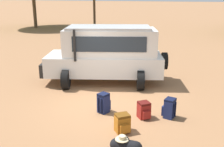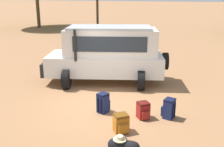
{
  "view_description": "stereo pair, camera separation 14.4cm",
  "coord_description": "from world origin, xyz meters",
  "px_view_note": "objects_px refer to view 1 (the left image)",
  "views": [
    {
      "loc": [
        3.53,
        -7.68,
        3.69
      ],
      "look_at": [
        0.03,
        0.58,
        1.0
      ],
      "focal_mm": 42.0,
      "sensor_mm": 36.0,
      "label": 1
    },
    {
      "loc": [
        3.66,
        -7.62,
        3.69
      ],
      "look_at": [
        0.03,
        0.58,
        1.0
      ],
      "focal_mm": 42.0,
      "sensor_mm": 36.0,
      "label": 2
    }
  ],
  "objects_px": {
    "safari_vehicle": "(107,53)",
    "backpack_cluster_center": "(169,108)",
    "backpack_beside_front_wheel": "(122,123)",
    "backpack_near_rear_wheel": "(144,110)",
    "backpack_outermost": "(104,103)",
    "duffel_bag_low_black_case": "(126,146)"
  },
  "relations": [
    {
      "from": "backpack_cluster_center",
      "to": "duffel_bag_low_black_case",
      "type": "distance_m",
      "value": 2.4
    },
    {
      "from": "backpack_cluster_center",
      "to": "duffel_bag_low_black_case",
      "type": "relative_size",
      "value": 0.78
    },
    {
      "from": "safari_vehicle",
      "to": "backpack_cluster_center",
      "type": "distance_m",
      "value": 4.2
    },
    {
      "from": "backpack_cluster_center",
      "to": "backpack_near_rear_wheel",
      "type": "xyz_separation_m",
      "value": [
        -0.72,
        -0.34,
        -0.05
      ]
    },
    {
      "from": "backpack_beside_front_wheel",
      "to": "backpack_near_rear_wheel",
      "type": "relative_size",
      "value": 1.01
    },
    {
      "from": "duffel_bag_low_black_case",
      "to": "safari_vehicle",
      "type": "bearing_deg",
      "value": 118.81
    },
    {
      "from": "backpack_beside_front_wheel",
      "to": "backpack_outermost",
      "type": "xyz_separation_m",
      "value": [
        -1.02,
        0.96,
        0.06
      ]
    },
    {
      "from": "backpack_outermost",
      "to": "duffel_bag_low_black_case",
      "type": "relative_size",
      "value": 0.81
    },
    {
      "from": "backpack_beside_front_wheel",
      "to": "backpack_near_rear_wheel",
      "type": "distance_m",
      "value": 1.12
    },
    {
      "from": "safari_vehicle",
      "to": "backpack_beside_front_wheel",
      "type": "distance_m",
      "value": 4.6
    },
    {
      "from": "safari_vehicle",
      "to": "duffel_bag_low_black_case",
      "type": "relative_size",
      "value": 6.71
    },
    {
      "from": "backpack_cluster_center",
      "to": "backpack_near_rear_wheel",
      "type": "distance_m",
      "value": 0.8
    },
    {
      "from": "backpack_near_rear_wheel",
      "to": "backpack_beside_front_wheel",
      "type": "bearing_deg",
      "value": -106.02
    },
    {
      "from": "backpack_outermost",
      "to": "duffel_bag_low_black_case",
      "type": "xyz_separation_m",
      "value": [
        1.45,
        -1.87,
        -0.15
      ]
    },
    {
      "from": "backpack_beside_front_wheel",
      "to": "backpack_cluster_center",
      "type": "height_order",
      "value": "backpack_cluster_center"
    },
    {
      "from": "duffel_bag_low_black_case",
      "to": "backpack_near_rear_wheel",
      "type": "bearing_deg",
      "value": 93.61
    },
    {
      "from": "backpack_near_rear_wheel",
      "to": "duffel_bag_low_black_case",
      "type": "height_order",
      "value": "backpack_near_rear_wheel"
    },
    {
      "from": "safari_vehicle",
      "to": "backpack_beside_front_wheel",
      "type": "xyz_separation_m",
      "value": [
        2.21,
        -3.89,
        -1.04
      ]
    },
    {
      "from": "backpack_cluster_center",
      "to": "backpack_outermost",
      "type": "height_order",
      "value": "backpack_outermost"
    },
    {
      "from": "backpack_cluster_center",
      "to": "backpack_beside_front_wheel",
      "type": "bearing_deg",
      "value": -126.05
    },
    {
      "from": "backpack_cluster_center",
      "to": "backpack_outermost",
      "type": "relative_size",
      "value": 0.96
    },
    {
      "from": "backpack_near_rear_wheel",
      "to": "backpack_outermost",
      "type": "distance_m",
      "value": 1.33
    }
  ]
}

